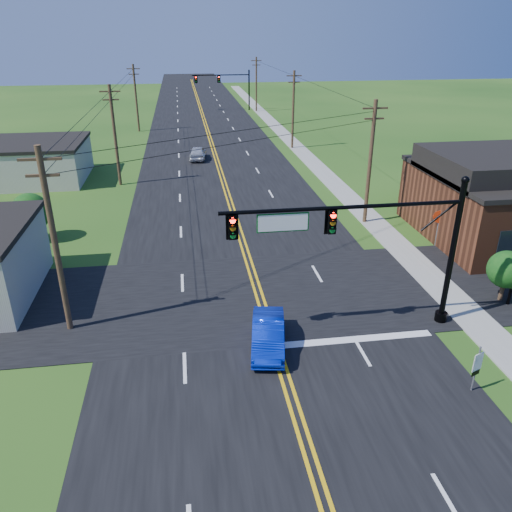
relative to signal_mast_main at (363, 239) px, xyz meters
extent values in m
plane|color=#1D4513|center=(-4.34, -8.00, -4.75)|extent=(260.00, 260.00, 0.00)
cube|color=black|center=(-4.34, 42.00, -4.73)|extent=(16.00, 220.00, 0.04)
cube|color=black|center=(-4.34, 4.00, -4.73)|extent=(70.00, 10.00, 0.04)
cube|color=gray|center=(6.16, 32.00, -4.71)|extent=(2.00, 160.00, 0.08)
cylinder|color=black|center=(4.46, 0.00, -1.15)|extent=(0.28, 0.28, 7.20)
cylinder|color=black|center=(4.46, 0.00, -4.50)|extent=(0.60, 0.60, 0.50)
sphere|color=black|center=(4.46, 0.00, 2.55)|extent=(0.36, 0.36, 0.36)
cylinder|color=black|center=(-1.04, 0.00, 1.55)|extent=(11.00, 0.18, 0.18)
cube|color=#045314|center=(-3.74, 0.00, 1.00)|extent=(2.30, 0.06, 0.85)
cylinder|color=black|center=(4.46, 72.00, -1.15)|extent=(0.28, 0.28, 7.20)
cylinder|color=black|center=(4.46, 72.00, -4.50)|extent=(0.60, 0.60, 0.50)
sphere|color=black|center=(4.46, 72.00, 2.55)|extent=(0.36, 0.36, 0.36)
cylinder|color=black|center=(-0.54, 72.00, 1.25)|extent=(10.00, 0.18, 0.18)
cube|color=#045314|center=(-3.74, 72.00, 0.70)|extent=(2.30, 0.06, 0.85)
cube|color=#BBB5A0|center=(-23.34, 30.00, -3.05)|extent=(12.00, 9.00, 3.40)
cube|color=black|center=(-23.34, 30.00, -1.20)|extent=(12.20, 9.20, 0.30)
cylinder|color=#3D281B|center=(-13.84, 2.00, -0.25)|extent=(0.28, 0.28, 9.00)
cube|color=#3D281B|center=(-13.84, 2.00, 3.65)|extent=(1.80, 0.12, 0.12)
cube|color=#3D281B|center=(-13.84, 2.00, 2.95)|extent=(1.40, 0.12, 0.12)
cylinder|color=#3D281B|center=(-13.84, 27.00, -0.25)|extent=(0.28, 0.28, 9.00)
cube|color=#3D281B|center=(-13.84, 27.00, 3.65)|extent=(1.80, 0.12, 0.12)
cube|color=#3D281B|center=(-13.84, 27.00, 2.95)|extent=(1.40, 0.12, 0.12)
cylinder|color=#3D281B|center=(-13.84, 54.00, -0.25)|extent=(0.28, 0.28, 9.00)
cube|color=#3D281B|center=(-13.84, 54.00, 3.65)|extent=(1.80, 0.12, 0.12)
cube|color=#3D281B|center=(-13.84, 54.00, 2.95)|extent=(1.40, 0.12, 0.12)
cylinder|color=#3D281B|center=(5.46, 14.00, -0.25)|extent=(0.28, 0.28, 9.00)
cube|color=#3D281B|center=(5.46, 14.00, 3.65)|extent=(1.80, 0.12, 0.12)
cube|color=#3D281B|center=(5.46, 14.00, 2.95)|extent=(1.40, 0.12, 0.12)
cylinder|color=#3D281B|center=(5.46, 40.00, -0.25)|extent=(0.28, 0.28, 9.00)
cube|color=#3D281B|center=(5.46, 40.00, 3.65)|extent=(1.80, 0.12, 0.12)
cube|color=#3D281B|center=(5.46, 40.00, 2.95)|extent=(1.40, 0.12, 0.12)
cylinder|color=#3D281B|center=(5.46, 70.00, -0.25)|extent=(0.28, 0.28, 9.00)
cube|color=#3D281B|center=(5.46, 70.00, 3.65)|extent=(1.80, 0.12, 0.12)
cube|color=#3D281B|center=(5.46, 70.00, 2.95)|extent=(1.40, 0.12, 0.12)
cylinder|color=#3D281B|center=(11.66, 18.00, -3.83)|extent=(0.24, 0.24, 1.85)
sphere|color=#104613|center=(11.66, 18.00, -2.15)|extent=(3.00, 3.00, 3.00)
cylinder|color=#3D281B|center=(8.66, 1.50, -4.09)|extent=(0.24, 0.24, 1.32)
sphere|color=#104613|center=(8.66, 1.50, -2.89)|extent=(2.00, 2.00, 2.00)
cylinder|color=#3D281B|center=(-18.34, 14.00, -3.98)|extent=(0.24, 0.24, 1.54)
sphere|color=#104613|center=(-18.34, 14.00, -2.58)|extent=(2.40, 2.40, 2.40)
imported|color=#0823B7|center=(-4.51, -1.00, -4.07)|extent=(2.11, 4.31, 1.36)
imported|color=silver|center=(-6.20, 35.84, -4.02)|extent=(2.16, 4.42, 1.45)
cylinder|color=slate|center=(3.16, -5.19, -3.67)|extent=(0.09, 0.09, 2.15)
cube|color=white|center=(3.16, -5.22, -3.04)|extent=(0.51, 0.23, 0.29)
cube|color=white|center=(3.16, -5.22, -3.43)|extent=(0.51, 0.23, 0.54)
cube|color=black|center=(3.16, -5.22, -3.82)|extent=(0.42, 0.19, 0.21)
cylinder|color=slate|center=(8.66, 9.00, -3.56)|extent=(0.10, 0.10, 2.39)
cylinder|color=#A92709|center=(8.66, 8.97, -2.65)|extent=(0.89, 0.30, 0.91)
camera|label=1|loc=(-7.85, -19.88, 8.68)|focal=35.00mm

